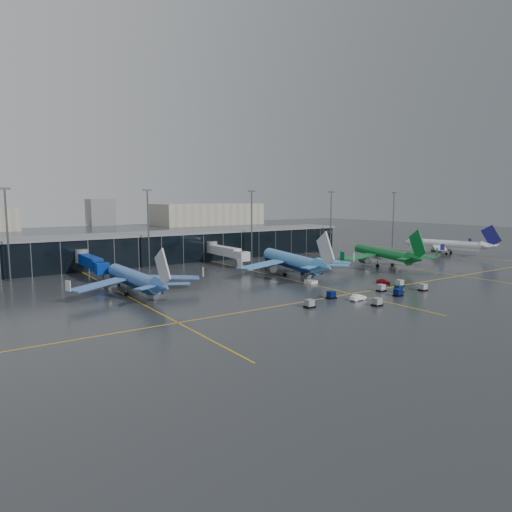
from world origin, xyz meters
TOP-DOWN VIEW (x-y plane):
  - ground at (0.00, 0.00)m, footprint 600.00×600.00m
  - terminal_pier at (0.00, 62.00)m, footprint 142.00×17.00m
  - jet_bridges at (-35.00, 42.99)m, footprint 94.00×27.50m
  - flood_masts at (5.00, 50.00)m, footprint 203.00×0.50m
  - distant_hangars at (49.94, 270.08)m, footprint 260.00×71.00m
  - taxi_lines at (10.00, 10.61)m, footprint 220.00×120.00m
  - airliner_arkefly at (-32.51, 14.92)m, footprint 33.85×38.46m
  - airliner_klm_near at (15.55, 14.98)m, footprint 46.63×50.70m
  - airliner_aer_lingus at (51.85, 11.29)m, footprint 47.79×51.05m
  - airliner_ba at (99.64, 19.44)m, footprint 42.05×45.50m
  - baggage_carts at (13.83, -20.10)m, footprint 36.92×12.75m
  - mobile_airstair at (11.27, 1.02)m, footprint 2.40×3.33m
  - service_van_red at (26.60, -10.66)m, footprint 2.91×4.05m
  - service_van_white at (6.00, -20.80)m, footprint 4.39×1.85m

SIDE VIEW (x-z plane):
  - ground at x=0.00m, z-range 0.00..0.00m
  - taxi_lines at x=10.00m, z-range 0.00..0.02m
  - service_van_red at x=26.60m, z-range 0.00..1.28m
  - service_van_white at x=6.00m, z-range 0.00..1.41m
  - baggage_carts at x=13.83m, z-range -0.09..1.61m
  - mobile_airstair at x=11.27m, z-range -0.95..2.49m
  - jet_bridges at x=-35.00m, z-range 0.95..8.15m
  - terminal_pier at x=0.00m, z-range 0.07..10.77m
  - airliner_arkefly at x=-32.51m, z-range 0.00..11.73m
  - airliner_ba at x=99.64m, z-range 0.00..11.85m
  - airliner_aer_lingus at x=51.85m, z-range 0.00..12.83m
  - airliner_klm_near at x=15.55m, z-range 0.00..13.39m
  - distant_hangars at x=49.94m, z-range -2.21..19.79m
  - flood_masts at x=5.00m, z-range 1.06..26.56m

